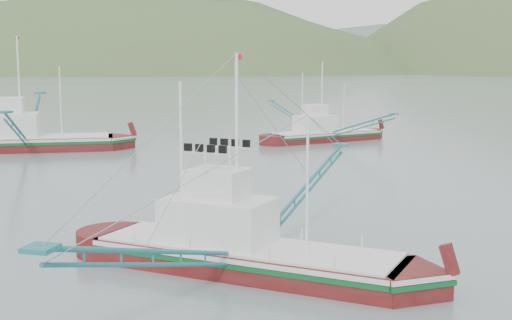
# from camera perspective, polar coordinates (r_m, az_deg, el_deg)

# --- Properties ---
(ground) EXTENTS (1200.00, 1200.00, 0.00)m
(ground) POSITION_cam_1_polar(r_m,az_deg,el_deg) (32.29, -2.78, -7.12)
(ground) COLOR slate
(ground) RESTS_ON ground
(main_boat) EXTENTS (13.23, 23.02, 9.41)m
(main_boat) POSITION_cam_1_polar(r_m,az_deg,el_deg) (28.61, -1.04, -5.76)
(main_boat) COLOR #4C0D0C
(main_boat) RESTS_ON ground
(bg_boat_far) EXTENTS (17.75, 17.89, 8.67)m
(bg_boat_far) POSITION_cam_1_polar(r_m,az_deg,el_deg) (72.80, 5.48, 2.97)
(bg_boat_far) COLOR #4C0D0C
(bg_boat_far) RESTS_ON ground
(bg_boat_left) EXTENTS (16.61, 26.06, 11.23)m
(bg_boat_left) POSITION_cam_1_polar(r_m,az_deg,el_deg) (68.41, -17.96, 2.64)
(bg_boat_left) COLOR #4C0D0C
(bg_boat_left) RESTS_ON ground
(headland_left) EXTENTS (448.00, 308.00, 210.00)m
(headland_left) POSITION_cam_1_polar(r_m,az_deg,el_deg) (433.38, -11.03, 7.01)
(headland_left) COLOR #41592E
(headland_left) RESTS_ON ground
(ridge_distant) EXTENTS (960.00, 400.00, 240.00)m
(ridge_distant) POSITION_cam_1_polar(r_m,az_deg,el_deg) (590.05, 17.11, 7.10)
(ridge_distant) COLOR slate
(ridge_distant) RESTS_ON ground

